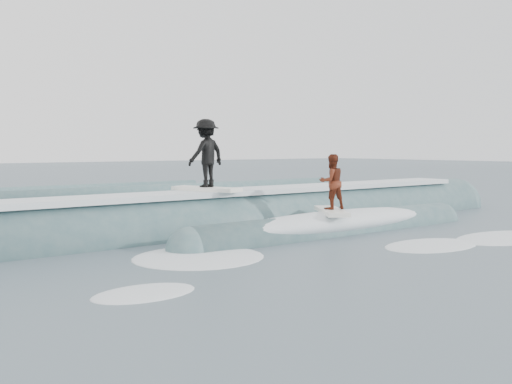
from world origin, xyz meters
TOP-DOWN VIEW (x-y plane):
  - ground at (0.00, 0.00)m, footprint 160.00×160.00m
  - breaking_wave at (0.30, 4.48)m, footprint 22.66×3.82m
  - surfer_black at (-0.90, 4.85)m, footprint 1.28×2.07m
  - surfer_red at (1.57, 2.65)m, footprint 1.54×1.98m
  - whitewater at (0.83, -0.90)m, footprint 12.18×8.90m
  - far_swells at (-0.84, 17.65)m, footprint 35.07×8.65m

SIDE VIEW (x-z plane):
  - ground at x=0.00m, z-range 0.00..0.00m
  - whitewater at x=0.83m, z-range -0.05..0.05m
  - far_swells at x=-0.84m, z-range -0.40..0.40m
  - breaking_wave at x=0.30m, z-range -1.00..1.09m
  - surfer_red at x=1.57m, z-range 0.47..2.01m
  - surfer_black at x=-0.90m, z-range 1.09..3.00m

